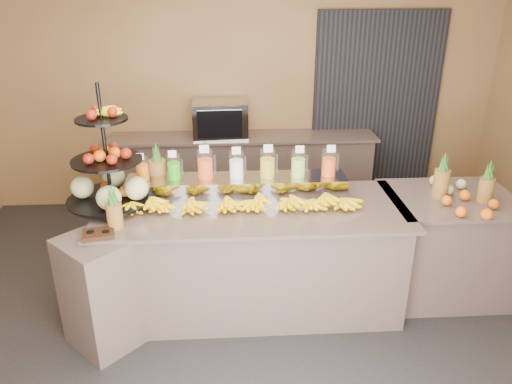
{
  "coord_description": "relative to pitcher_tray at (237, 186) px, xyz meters",
  "views": [
    {
      "loc": [
        -0.19,
        -3.33,
        2.65
      ],
      "look_at": [
        0.03,
        0.3,
        1.06
      ],
      "focal_mm": 35.0,
      "sensor_mm": 36.0,
      "label": 1
    }
  ],
  "objects": [
    {
      "name": "room_envelope",
      "position": [
        0.3,
        0.21,
        0.87
      ],
      "size": [
        6.04,
        5.02,
        2.82
      ],
      "color": "brown",
      "rests_on": "ground"
    },
    {
      "name": "oven_warmer",
      "position": [
        -0.15,
        1.67,
        0.13
      ],
      "size": [
        0.64,
        0.46,
        0.41
      ],
      "primitive_type": "cube",
      "rotation": [
        0.0,
        0.0,
        0.04
      ],
      "color": "gray",
      "rests_on": "back_ledge"
    },
    {
      "name": "juice_pitcher_lime",
      "position": [
        0.52,
        -0.0,
        0.18
      ],
      "size": [
        0.12,
        0.13,
        0.3
      ],
      "color": "silver",
      "rests_on": "pitcher_tray"
    },
    {
      "name": "pineapple_left_b",
      "position": [
        -0.67,
        0.13,
        0.09
      ],
      "size": [
        0.15,
        0.15,
        0.43
      ],
      "rotation": [
        0.0,
        0.0,
        0.13
      ],
      "color": "brown",
      "rests_on": "buffet_counter"
    },
    {
      "name": "right_fruit_pile",
      "position": [
        1.84,
        -0.33,
        0.0
      ],
      "size": [
        0.46,
        0.44,
        0.24
      ],
      "color": "brown",
      "rests_on": "right_counter"
    },
    {
      "name": "fruit_stand",
      "position": [
        -0.97,
        -0.16,
        0.17
      ],
      "size": [
        0.76,
        0.76,
        0.99
      ],
      "rotation": [
        0.0,
        0.0,
        0.08
      ],
      "color": "black",
      "rests_on": "buffet_counter"
    },
    {
      "name": "juice_pitcher_orange_b",
      "position": [
        -0.26,
        -0.0,
        0.18
      ],
      "size": [
        0.13,
        0.14,
        0.32
      ],
      "color": "silver",
      "rests_on": "pitcher_tray"
    },
    {
      "name": "juice_pitcher_green",
      "position": [
        -0.52,
        -0.0,
        0.17
      ],
      "size": [
        0.11,
        0.12,
        0.28
      ],
      "color": "silver",
      "rests_on": "pitcher_tray"
    },
    {
      "name": "back_ledge",
      "position": [
        0.11,
        1.67,
        -0.54
      ],
      "size": [
        3.1,
        0.55,
        0.93
      ],
      "color": "gray",
      "rests_on": "ground"
    },
    {
      "name": "juice_pitcher_orange_c",
      "position": [
        0.78,
        -0.0,
        0.18
      ],
      "size": [
        0.12,
        0.13,
        0.3
      ],
      "color": "silver",
      "rests_on": "pitcher_tray"
    },
    {
      "name": "pineapple_left_a",
      "position": [
        -0.91,
        -0.58,
        0.05
      ],
      "size": [
        0.12,
        0.12,
        0.36
      ],
      "rotation": [
        0.0,
        0.0,
        -0.26
      ],
      "color": "brown",
      "rests_on": "buffet_counter"
    },
    {
      "name": "right_counter",
      "position": [
        1.81,
        -0.18,
        -0.54
      ],
      "size": [
        1.08,
        0.88,
        0.93
      ],
      "color": "gray",
      "rests_on": "ground"
    },
    {
      "name": "ground",
      "position": [
        0.11,
        -0.58,
        -1.01
      ],
      "size": [
        6.0,
        6.0,
        0.0
      ],
      "primitive_type": "plane",
      "color": "black",
      "rests_on": "ground"
    },
    {
      "name": "juice_pitcher_orange_a",
      "position": [
        -0.78,
        -0.0,
        0.16
      ],
      "size": [
        0.11,
        0.11,
        0.26
      ],
      "color": "silver",
      "rests_on": "pitcher_tray"
    },
    {
      "name": "buffet_counter",
      "position": [
        -0.0,
        -0.32,
        -0.54
      ],
      "size": [
        2.75,
        1.25,
        0.93
      ],
      "color": "gray",
      "rests_on": "ground"
    },
    {
      "name": "condiment_caddy",
      "position": [
        -1.01,
        -0.69,
        -0.06
      ],
      "size": [
        0.25,
        0.21,
        0.03
      ],
      "primitive_type": "cube",
      "rotation": [
        0.0,
        0.0,
        0.23
      ],
      "color": "black",
      "rests_on": "buffet_counter"
    },
    {
      "name": "juice_pitcher_milk",
      "position": [
        -0.0,
        -0.0,
        0.18
      ],
      "size": [
        0.12,
        0.13,
        0.3
      ],
      "color": "silver",
      "rests_on": "pitcher_tray"
    },
    {
      "name": "juice_pitcher_lemon",
      "position": [
        0.26,
        -0.0,
        0.18
      ],
      "size": [
        0.13,
        0.13,
        0.32
      ],
      "color": "silver",
      "rests_on": "pitcher_tray"
    },
    {
      "name": "pitcher_tray",
      "position": [
        0.0,
        0.0,
        0.0
      ],
      "size": [
        1.85,
        0.3,
        0.15
      ],
      "primitive_type": "cube",
      "color": "gray",
      "rests_on": "buffet_counter"
    },
    {
      "name": "banana_heap",
      "position": [
        0.01,
        -0.29,
        -0.0
      ],
      "size": [
        1.94,
        0.18,
        0.16
      ],
      "color": "yellow",
      "rests_on": "buffet_counter"
    }
  ]
}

